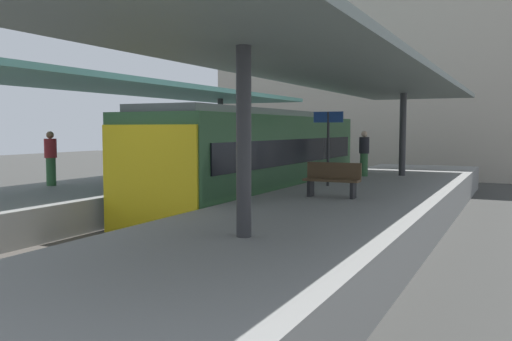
{
  "coord_description": "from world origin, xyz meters",
  "views": [
    {
      "loc": [
        7.71,
        -12.48,
        2.7
      ],
      "look_at": [
        0.61,
        2.08,
        1.46
      ],
      "focal_mm": 38.33,
      "sensor_mm": 36.0,
      "label": 1
    }
  ],
  "objects_px": {
    "platform_sign": "(328,131)",
    "passenger_mid_platform": "(364,153)",
    "commuter_train": "(259,159)",
    "passenger_near_bench": "(51,158)",
    "platform_bench": "(332,179)"
  },
  "relations": [
    {
      "from": "platform_sign",
      "to": "passenger_mid_platform",
      "type": "distance_m",
      "value": 3.87
    },
    {
      "from": "passenger_near_bench",
      "to": "passenger_mid_platform",
      "type": "relative_size",
      "value": 1.0
    },
    {
      "from": "passenger_near_bench",
      "to": "commuter_train",
      "type": "bearing_deg",
      "value": 39.17
    },
    {
      "from": "platform_sign",
      "to": "passenger_mid_platform",
      "type": "xyz_separation_m",
      "value": [
        0.09,
        3.79,
        -0.78
      ]
    },
    {
      "from": "platform_bench",
      "to": "passenger_near_bench",
      "type": "relative_size",
      "value": 0.86
    },
    {
      "from": "platform_sign",
      "to": "passenger_mid_platform",
      "type": "relative_size",
      "value": 1.36
    },
    {
      "from": "commuter_train",
      "to": "passenger_near_bench",
      "type": "relative_size",
      "value": 7.23
    },
    {
      "from": "commuter_train",
      "to": "platform_sign",
      "type": "xyz_separation_m",
      "value": [
        2.53,
        -0.5,
        0.9
      ]
    },
    {
      "from": "commuter_train",
      "to": "passenger_near_bench",
      "type": "xyz_separation_m",
      "value": [
        -4.97,
        -4.05,
        0.12
      ]
    },
    {
      "from": "passenger_mid_platform",
      "to": "platform_sign",
      "type": "bearing_deg",
      "value": -91.33
    },
    {
      "from": "commuter_train",
      "to": "passenger_near_bench",
      "type": "bearing_deg",
      "value": -140.83
    },
    {
      "from": "platform_bench",
      "to": "platform_sign",
      "type": "xyz_separation_m",
      "value": [
        -0.96,
        2.5,
        1.16
      ]
    },
    {
      "from": "platform_bench",
      "to": "passenger_mid_platform",
      "type": "relative_size",
      "value": 0.86
    },
    {
      "from": "passenger_near_bench",
      "to": "passenger_mid_platform",
      "type": "height_order",
      "value": "passenger_near_bench"
    },
    {
      "from": "passenger_near_bench",
      "to": "passenger_mid_platform",
      "type": "xyz_separation_m",
      "value": [
        7.59,
        7.34,
        -0.0
      ]
    }
  ]
}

